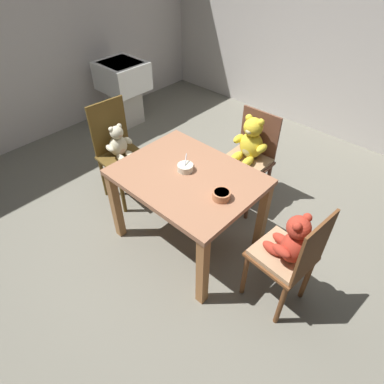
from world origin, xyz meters
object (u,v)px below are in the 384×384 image
dining_table (188,186)px  teddy_chair_near_left (119,148)px  teddy_chair_far_center (249,149)px  teddy_chair_near_right (290,249)px  porridge_bowl_terracotta_near_right (221,195)px  porridge_bowl_cream_center (185,167)px  sink_basin (123,84)px

dining_table → teddy_chair_near_left: (-0.90, 0.02, -0.07)m
teddy_chair_far_center → teddy_chair_near_right: teddy_chair_near_right is taller
dining_table → teddy_chair_near_left: teddy_chair_near_left is taller
dining_table → porridge_bowl_terracotta_near_right: (0.35, -0.03, 0.14)m
dining_table → porridge_bowl_cream_center: 0.15m
dining_table → porridge_bowl_terracotta_near_right: size_ratio=8.39×
dining_table → teddy_chair_near_right: teddy_chair_near_right is taller
teddy_chair_far_center → porridge_bowl_terracotta_near_right: (0.31, -0.79, 0.16)m
teddy_chair_near_right → porridge_bowl_terracotta_near_right: (-0.53, -0.05, 0.18)m
teddy_chair_near_right → porridge_bowl_cream_center: teddy_chair_near_right is taller
porridge_bowl_terracotta_near_right → teddy_chair_far_center: bearing=111.3°
dining_table → sink_basin: size_ratio=1.31×
sink_basin → teddy_chair_near_left: bearing=-39.4°
teddy_chair_near_right → sink_basin: teddy_chair_near_right is taller
teddy_chair_near_right → porridge_bowl_cream_center: size_ratio=7.53×
porridge_bowl_terracotta_near_right → porridge_bowl_cream_center: 0.40m
teddy_chair_far_center → porridge_bowl_terracotta_near_right: bearing=19.7°
sink_basin → teddy_chair_near_right: bearing=-17.9°
porridge_bowl_cream_center → sink_basin: porridge_bowl_cream_center is taller
teddy_chair_far_center → teddy_chair_near_left: teddy_chair_near_left is taller
porridge_bowl_terracotta_near_right → sink_basin: sink_basin is taller
dining_table → sink_basin: bearing=154.6°
teddy_chair_far_center → porridge_bowl_terracotta_near_right: size_ratio=7.14×
teddy_chair_far_center → porridge_bowl_cream_center: 0.75m
dining_table → sink_basin: 2.27m
dining_table → porridge_bowl_cream_center: porridge_bowl_cream_center is taller
porridge_bowl_cream_center → sink_basin: bearing=154.8°
teddy_chair_near_right → teddy_chair_far_center: bearing=-36.1°
teddy_chair_near_left → sink_basin: bearing=144.9°
teddy_chair_far_center → teddy_chair_near_left: (-0.93, -0.74, -0.05)m
dining_table → sink_basin: sink_basin is taller
teddy_chair_far_center → dining_table: bearing=-4.4°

